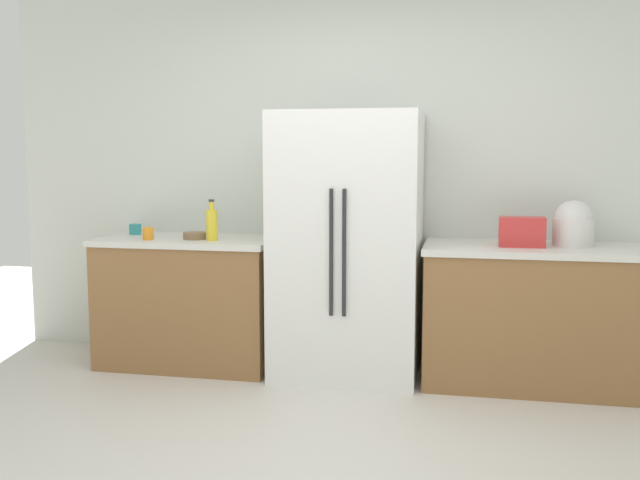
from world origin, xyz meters
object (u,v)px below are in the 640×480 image
at_px(cup_b, 135,229).
at_px(bowl_a, 195,236).
at_px(bottle_a, 212,224).
at_px(toaster, 522,232).
at_px(cup_a, 148,234).
at_px(rice_cooker, 573,225).
at_px(refrigerator, 347,246).

bearing_deg(cup_b, bowl_a, -19.17).
distance_m(bottle_a, cup_b, 0.71).
distance_m(toaster, cup_a, 2.43).
distance_m(toaster, bottle_a, 1.99).
xyz_separation_m(toaster, bowl_a, (-2.14, -0.04, -0.07)).
bearing_deg(bowl_a, bottle_a, -20.72).
bearing_deg(rice_cooker, bowl_a, -176.81).
xyz_separation_m(toaster, cup_b, (-2.66, 0.14, -0.05)).
relative_size(cup_a, bowl_a, 0.55).
distance_m(cup_a, cup_b, 0.36).
height_order(refrigerator, cup_b, refrigerator).
distance_m(refrigerator, bottle_a, 0.91).
xyz_separation_m(cup_b, bowl_a, (0.52, -0.18, -0.01)).
distance_m(refrigerator, toaster, 1.11).
bearing_deg(cup_a, bottle_a, 5.76).
height_order(rice_cooker, cup_b, rice_cooker).
bearing_deg(rice_cooker, refrigerator, -176.59).
distance_m(rice_cooker, bottle_a, 2.31).
distance_m(toaster, rice_cooker, 0.33).
bearing_deg(bowl_a, cup_b, 160.83).
bearing_deg(refrigerator, cup_a, -173.50).
distance_m(rice_cooker, cup_b, 2.97).
distance_m(refrigerator, bowl_a, 1.04).
relative_size(bottle_a, cup_b, 3.25).
bearing_deg(cup_a, rice_cooker, 4.91).
relative_size(toaster, cup_a, 3.28).
height_order(refrigerator, rice_cooker, refrigerator).
xyz_separation_m(refrigerator, bowl_a, (-1.04, -0.05, 0.05)).
height_order(cup_a, cup_b, cup_a).
relative_size(refrigerator, rice_cooker, 6.02).
height_order(bottle_a, cup_b, bottle_a).
bearing_deg(bowl_a, toaster, 1.20).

